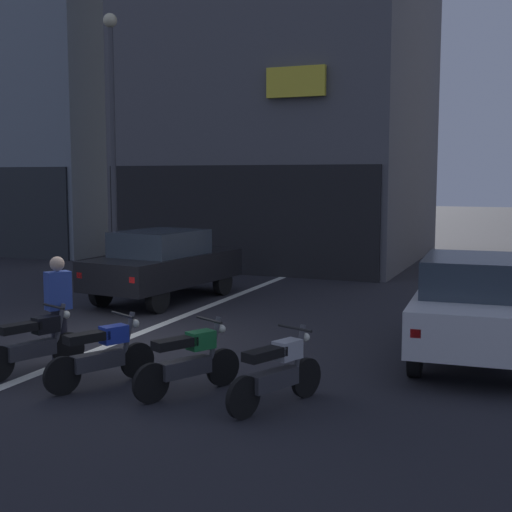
{
  "coord_description": "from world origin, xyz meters",
  "views": [
    {
      "loc": [
        6.7,
        -9.86,
        2.86
      ],
      "look_at": [
        1.88,
        2.0,
        1.4
      ],
      "focal_mm": 48.73,
      "sensor_mm": 36.0,
      "label": 1
    }
  ],
  "objects_px": {
    "motorcycle_black_row_leftmost": "(35,343)",
    "motorcycle_silver_row_right_mid": "(277,371)",
    "motorcycle_green_row_centre": "(189,360)",
    "person_by_motorcycles": "(59,310)",
    "car_white_parked_kerbside": "(476,304)",
    "car_black_crossing_near": "(163,263)",
    "motorcycle_blue_row_left_mid": "(102,354)",
    "street_lamp": "(112,123)"
  },
  "relations": [
    {
      "from": "street_lamp",
      "to": "motorcycle_green_row_centre",
      "type": "height_order",
      "value": "street_lamp"
    },
    {
      "from": "street_lamp",
      "to": "person_by_motorcycles",
      "type": "height_order",
      "value": "street_lamp"
    },
    {
      "from": "motorcycle_black_row_leftmost",
      "to": "motorcycle_blue_row_left_mid",
      "type": "height_order",
      "value": "same"
    },
    {
      "from": "car_black_crossing_near",
      "to": "motorcycle_silver_row_right_mid",
      "type": "xyz_separation_m",
      "value": [
        5.04,
        -6.03,
        -0.43
      ]
    },
    {
      "from": "car_black_crossing_near",
      "to": "motorcycle_black_row_leftmost",
      "type": "relative_size",
      "value": 2.7
    },
    {
      "from": "car_black_crossing_near",
      "to": "motorcycle_silver_row_right_mid",
      "type": "bearing_deg",
      "value": -50.09
    },
    {
      "from": "motorcycle_green_row_centre",
      "to": "person_by_motorcycles",
      "type": "xyz_separation_m",
      "value": [
        -2.51,
        0.54,
        0.4
      ]
    },
    {
      "from": "motorcycle_green_row_centre",
      "to": "motorcycle_black_row_leftmost",
      "type": "bearing_deg",
      "value": -179.9
    },
    {
      "from": "car_white_parked_kerbside",
      "to": "person_by_motorcycles",
      "type": "height_order",
      "value": "person_by_motorcycles"
    },
    {
      "from": "motorcycle_black_row_leftmost",
      "to": "motorcycle_blue_row_left_mid",
      "type": "bearing_deg",
      "value": -6.5
    },
    {
      "from": "car_white_parked_kerbside",
      "to": "motorcycle_silver_row_right_mid",
      "type": "bearing_deg",
      "value": -122.23
    },
    {
      "from": "motorcycle_silver_row_right_mid",
      "to": "person_by_motorcycles",
      "type": "xyz_separation_m",
      "value": [
        -3.77,
        0.6,
        0.4
      ]
    },
    {
      "from": "street_lamp",
      "to": "motorcycle_green_row_centre",
      "type": "relative_size",
      "value": 4.62
    },
    {
      "from": "car_white_parked_kerbside",
      "to": "motorcycle_blue_row_left_mid",
      "type": "xyz_separation_m",
      "value": [
        -4.61,
        -3.38,
        -0.43
      ]
    },
    {
      "from": "motorcycle_black_row_leftmost",
      "to": "motorcycle_green_row_centre",
      "type": "xyz_separation_m",
      "value": [
        2.53,
        0.0,
        0.0
      ]
    },
    {
      "from": "car_white_parked_kerbside",
      "to": "car_black_crossing_near",
      "type": "bearing_deg",
      "value": 159.03
    },
    {
      "from": "motorcycle_black_row_leftmost",
      "to": "person_by_motorcycles",
      "type": "bearing_deg",
      "value": 87.94
    },
    {
      "from": "motorcycle_black_row_leftmost",
      "to": "car_black_crossing_near",
      "type": "bearing_deg",
      "value": 101.82
    },
    {
      "from": "motorcycle_silver_row_right_mid",
      "to": "person_by_motorcycles",
      "type": "distance_m",
      "value": 3.84
    },
    {
      "from": "car_black_crossing_near",
      "to": "car_white_parked_kerbside",
      "type": "bearing_deg",
      "value": -20.97
    },
    {
      "from": "street_lamp",
      "to": "person_by_motorcycles",
      "type": "relative_size",
      "value": 4.19
    },
    {
      "from": "motorcycle_silver_row_right_mid",
      "to": "motorcycle_blue_row_left_mid",
      "type": "bearing_deg",
      "value": -178.11
    },
    {
      "from": "motorcycle_black_row_leftmost",
      "to": "motorcycle_silver_row_right_mid",
      "type": "relative_size",
      "value": 1.01
    },
    {
      "from": "motorcycle_green_row_centre",
      "to": "person_by_motorcycles",
      "type": "bearing_deg",
      "value": 167.86
    },
    {
      "from": "motorcycle_blue_row_left_mid",
      "to": "motorcycle_green_row_centre",
      "type": "bearing_deg",
      "value": 6.7
    },
    {
      "from": "car_black_crossing_near",
      "to": "motorcycle_silver_row_right_mid",
      "type": "distance_m",
      "value": 7.87
    },
    {
      "from": "street_lamp",
      "to": "person_by_motorcycles",
      "type": "distance_m",
      "value": 8.51
    },
    {
      "from": "car_black_crossing_near",
      "to": "street_lamp",
      "type": "distance_m",
      "value": 4.35
    },
    {
      "from": "car_white_parked_kerbside",
      "to": "motorcycle_green_row_centre",
      "type": "distance_m",
      "value": 4.67
    },
    {
      "from": "motorcycle_blue_row_left_mid",
      "to": "car_black_crossing_near",
      "type": "bearing_deg",
      "value": 112.36
    },
    {
      "from": "car_white_parked_kerbside",
      "to": "motorcycle_green_row_centre",
      "type": "bearing_deg",
      "value": -135.95
    },
    {
      "from": "car_black_crossing_near",
      "to": "car_white_parked_kerbside",
      "type": "height_order",
      "value": "same"
    },
    {
      "from": "motorcycle_silver_row_right_mid",
      "to": "motorcycle_black_row_leftmost",
      "type": "bearing_deg",
      "value": 179.08
    },
    {
      "from": "motorcycle_silver_row_right_mid",
      "to": "person_by_motorcycles",
      "type": "height_order",
      "value": "person_by_motorcycles"
    },
    {
      "from": "motorcycle_blue_row_left_mid",
      "to": "motorcycle_silver_row_right_mid",
      "type": "xyz_separation_m",
      "value": [
        2.53,
        0.08,
        0.0
      ]
    },
    {
      "from": "street_lamp",
      "to": "motorcycle_green_row_centre",
      "type": "distance_m",
      "value": 10.36
    },
    {
      "from": "car_white_parked_kerbside",
      "to": "motorcycle_silver_row_right_mid",
      "type": "height_order",
      "value": "car_white_parked_kerbside"
    },
    {
      "from": "motorcycle_black_row_leftmost",
      "to": "motorcycle_green_row_centre",
      "type": "relative_size",
      "value": 1.05
    },
    {
      "from": "motorcycle_green_row_centre",
      "to": "motorcycle_silver_row_right_mid",
      "type": "relative_size",
      "value": 0.96
    },
    {
      "from": "person_by_motorcycles",
      "to": "car_white_parked_kerbside",
      "type": "bearing_deg",
      "value": 24.71
    },
    {
      "from": "person_by_motorcycles",
      "to": "motorcycle_green_row_centre",
      "type": "bearing_deg",
      "value": -12.14
    },
    {
      "from": "street_lamp",
      "to": "motorcycle_silver_row_right_mid",
      "type": "height_order",
      "value": "street_lamp"
    }
  ]
}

